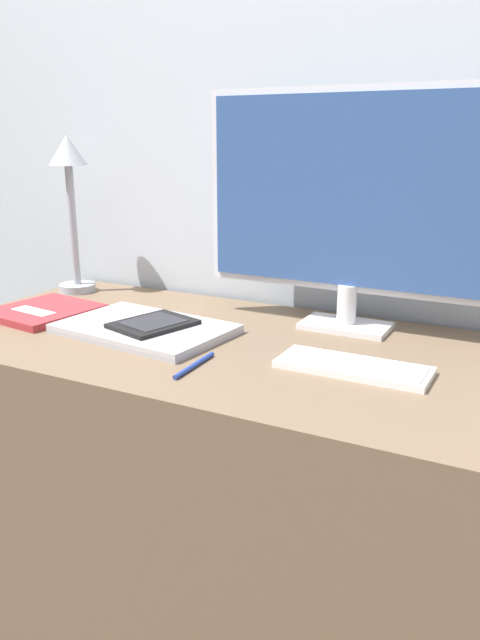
{
  "coord_description": "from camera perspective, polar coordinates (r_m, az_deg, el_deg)",
  "views": [
    {
      "loc": [
        0.46,
        -0.8,
        1.11
      ],
      "look_at": [
        -0.06,
        0.19,
        0.78
      ],
      "focal_mm": 35.0,
      "sensor_mm": 36.0,
      "label": 1
    }
  ],
  "objects": [
    {
      "name": "wall_back",
      "position": [
        1.46,
        9.79,
        19.85
      ],
      "size": [
        3.6,
        0.05,
        2.4
      ],
      "color": "#B2BCC6",
      "rests_on": "ground_plane"
    },
    {
      "name": "desk",
      "position": [
        1.36,
        3.25,
        -17.17
      ],
      "size": [
        1.48,
        0.61,
        0.72
      ],
      "color": "brown",
      "rests_on": "ground_plane"
    },
    {
      "name": "monitor",
      "position": [
        1.3,
        10.24,
        10.73
      ],
      "size": [
        0.64,
        0.11,
        0.49
      ],
      "color": "silver",
      "rests_on": "desk"
    },
    {
      "name": "keyboard",
      "position": [
        1.11,
        10.31,
        -4.24
      ],
      "size": [
        0.26,
        0.1,
        0.01
      ],
      "color": "silver",
      "rests_on": "desk"
    },
    {
      "name": "laptop",
      "position": [
        1.31,
        -8.68,
        -0.79
      ],
      "size": [
        0.37,
        0.26,
        0.02
      ],
      "color": "#A3A3A8",
      "rests_on": "desk"
    },
    {
      "name": "ereader",
      "position": [
        1.29,
        -7.95,
        -0.34
      ],
      "size": [
        0.16,
        0.19,
        0.01
      ],
      "color": "black",
      "rests_on": "laptop"
    },
    {
      "name": "desk_lamp",
      "position": [
        1.66,
        -15.29,
        11.72
      ],
      "size": [
        0.1,
        0.1,
        0.4
      ],
      "color": "#999EA8",
      "rests_on": "desk"
    },
    {
      "name": "notebook",
      "position": [
        1.49,
        -17.47,
        0.76
      ],
      "size": [
        0.22,
        0.24,
        0.02
      ],
      "color": "maroon",
      "rests_on": "desk"
    },
    {
      "name": "pen",
      "position": [
        1.11,
        -4.19,
        -4.14
      ],
      "size": [
        0.01,
        0.13,
        0.01
      ],
      "color": "navy",
      "rests_on": "desk"
    }
  ]
}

